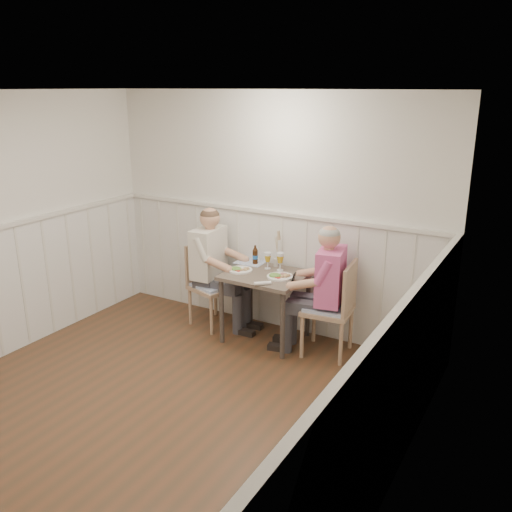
% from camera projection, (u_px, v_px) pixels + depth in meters
% --- Properties ---
extents(ground_plane, '(4.50, 4.50, 0.00)m').
position_uv_depth(ground_plane, '(141.00, 421.00, 4.45)').
color(ground_plane, '#4A3421').
extents(room_shell, '(4.04, 4.54, 2.60)m').
position_uv_depth(room_shell, '(127.00, 244.00, 3.99)').
color(room_shell, white).
rests_on(room_shell, ground).
extents(wainscot, '(4.00, 4.49, 1.34)m').
position_uv_depth(wainscot, '(188.00, 315.00, 4.81)').
color(wainscot, silver).
rests_on(wainscot, ground).
extents(dining_table, '(0.82, 0.70, 0.75)m').
position_uv_depth(dining_table, '(265.00, 283.00, 5.70)').
color(dining_table, brown).
rests_on(dining_table, ground).
extents(chair_right, '(0.52, 0.52, 0.99)m').
position_uv_depth(chair_right, '(334.00, 305.00, 5.41)').
color(chair_right, tan).
rests_on(chair_right, ground).
extents(chair_left, '(0.55, 0.55, 0.94)m').
position_uv_depth(chair_left, '(210.00, 281.00, 6.15)').
color(chair_left, tan).
rests_on(chair_left, ground).
extents(man_in_pink, '(0.69, 0.50, 1.37)m').
position_uv_depth(man_in_pink, '(325.00, 301.00, 5.43)').
color(man_in_pink, '#3F3F47').
rests_on(man_in_pink, ground).
extents(diner_cream, '(0.66, 0.46, 1.39)m').
position_uv_depth(diner_cream, '(212.00, 276.00, 6.10)').
color(diner_cream, '#3F3F47').
rests_on(diner_cream, ground).
extents(plate_man, '(0.27, 0.27, 0.07)m').
position_uv_depth(plate_man, '(279.00, 276.00, 5.55)').
color(plate_man, white).
rests_on(plate_man, dining_table).
extents(plate_diner, '(0.26, 0.26, 0.06)m').
position_uv_depth(plate_diner, '(239.00, 269.00, 5.76)').
color(plate_diner, white).
rests_on(plate_diner, dining_table).
extents(beer_glass_a, '(0.08, 0.08, 0.20)m').
position_uv_depth(beer_glass_a, '(280.00, 259.00, 5.73)').
color(beer_glass_a, silver).
rests_on(beer_glass_a, dining_table).
extents(beer_glass_b, '(0.07, 0.07, 0.18)m').
position_uv_depth(beer_glass_b, '(268.00, 258.00, 5.79)').
color(beer_glass_b, silver).
rests_on(beer_glass_b, dining_table).
extents(beer_bottle, '(0.06, 0.06, 0.21)m').
position_uv_depth(beer_bottle, '(255.00, 256.00, 5.95)').
color(beer_bottle, black).
rests_on(beer_bottle, dining_table).
extents(rolled_napkin, '(0.15, 0.14, 0.04)m').
position_uv_depth(rolled_napkin, '(263.00, 283.00, 5.34)').
color(rolled_napkin, white).
rests_on(rolled_napkin, dining_table).
extents(grass_vase, '(0.05, 0.05, 0.43)m').
position_uv_depth(grass_vase, '(276.00, 249.00, 5.85)').
color(grass_vase, silver).
rests_on(grass_vase, dining_table).
extents(gingham_mat, '(0.32, 0.26, 0.01)m').
position_uv_depth(gingham_mat, '(250.00, 262.00, 6.03)').
color(gingham_mat, '#6986C5').
rests_on(gingham_mat, dining_table).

